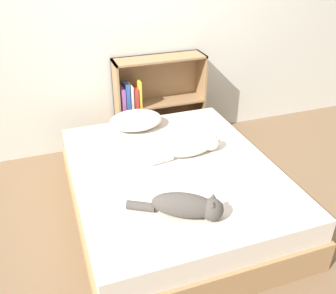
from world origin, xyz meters
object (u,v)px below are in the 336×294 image
(bed, at_px, (174,190))
(cat_dark, at_px, (188,206))
(cat_light, at_px, (196,146))
(bookshelf, at_px, (155,100))
(pillow, at_px, (136,120))

(bed, relative_size, cat_dark, 3.34)
(cat_light, bearing_deg, bookshelf, 83.38)
(bed, distance_m, cat_light, 0.39)
(bed, distance_m, bookshelf, 1.21)
(bed, xyz_separation_m, cat_dark, (-0.11, -0.55, 0.29))
(bed, bearing_deg, bookshelf, 79.28)
(cat_dark, bearing_deg, pillow, 119.56)
(pillow, xyz_separation_m, bookshelf, (0.32, 0.43, -0.02))
(pillow, distance_m, bookshelf, 0.53)
(pillow, xyz_separation_m, cat_light, (0.33, -0.60, -0.01))
(bed, xyz_separation_m, cat_light, (0.23, 0.13, 0.28))
(pillow, relative_size, cat_dark, 0.85)
(pillow, bearing_deg, cat_light, -61.16)
(cat_light, bearing_deg, cat_dark, -124.01)
(cat_light, bearing_deg, bed, -157.72)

